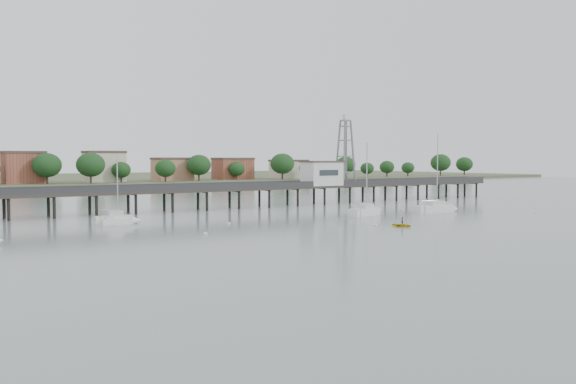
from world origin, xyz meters
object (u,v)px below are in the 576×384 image
object	(u,v)px
pier	(219,190)
sailboat_b	(121,220)
sailboat_c	(369,211)
yellow_dinghy	(402,226)
sailboat_d	(441,209)
lattice_tower	(345,153)
white_tender	(114,222)

from	to	relation	value
pier	sailboat_b	xyz separation A→B (m)	(-25.35, -16.84, -3.14)
sailboat_c	yellow_dinghy	bearing A→B (deg)	-132.13
sailboat_d	sailboat_b	world-z (taller)	sailboat_d
pier	lattice_tower	distance (m)	32.34
lattice_tower	sailboat_b	bearing A→B (deg)	-163.50
sailboat_b	sailboat_d	bearing A→B (deg)	-3.63
sailboat_b	yellow_dinghy	size ratio (longest dim) A/B	3.41
sailboat_c	sailboat_b	size ratio (longest dim) A/B	1.28
sailboat_c	sailboat_b	xyz separation A→B (m)	(-40.95, 9.24, 0.02)
lattice_tower	sailboat_b	xyz separation A→B (m)	(-56.85, -16.84, -10.44)
pier	sailboat_c	distance (m)	30.55
sailboat_d	sailboat_b	bearing A→B (deg)	171.85
sailboat_c	white_tender	size ratio (longest dim) A/B	3.45
sailboat_c	yellow_dinghy	size ratio (longest dim) A/B	4.36
pier	lattice_tower	bearing A→B (deg)	0.00
lattice_tower	sailboat_d	xyz separation A→B (m)	(-0.68, -28.69, -10.47)
pier	lattice_tower	world-z (taller)	lattice_tower
pier	sailboat_c	world-z (taller)	sailboat_c
sailboat_b	white_tender	bearing A→B (deg)	-156.27
yellow_dinghy	sailboat_d	bearing A→B (deg)	18.31
pier	lattice_tower	xyz separation A→B (m)	(31.50, 0.00, 7.31)
white_tender	yellow_dinghy	size ratio (longest dim) A/B	1.27
sailboat_d	white_tender	world-z (taller)	sailboat_d
pier	sailboat_d	size ratio (longest dim) A/B	9.83
sailboat_c	sailboat_d	world-z (taller)	sailboat_d
pier	white_tender	bearing A→B (deg)	-147.16
white_tender	sailboat_d	bearing A→B (deg)	-7.80
lattice_tower	sailboat_c	bearing A→B (deg)	-121.37
white_tender	sailboat_b	bearing A→B (deg)	18.97
white_tender	yellow_dinghy	distance (m)	42.37
pier	yellow_dinghy	bearing A→B (deg)	-80.65
pier	sailboat_c	xyz separation A→B (m)	(15.60, -26.08, -3.15)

